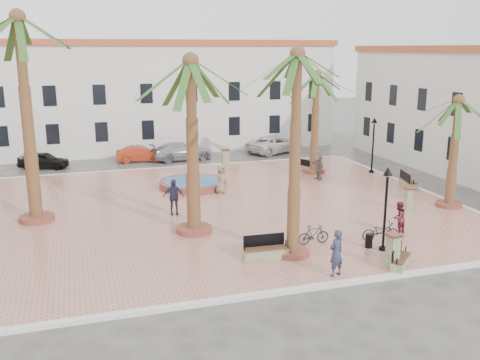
{
  "coord_description": "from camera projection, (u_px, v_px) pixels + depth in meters",
  "views": [
    {
      "loc": [
        -7.68,
        -27.86,
        8.85
      ],
      "look_at": [
        1.0,
        0.0,
        1.6
      ],
      "focal_mm": 40.0,
      "sensor_mm": 36.0,
      "label": 1
    }
  ],
  "objects": [
    {
      "name": "car_silver",
      "position": [
        182.0,
        151.0,
        43.1
      ],
      "size": [
        5.1,
        2.54,
        1.42
      ],
      "primitive_type": "imported",
      "rotation": [
        0.0,
        0.0,
        1.69
      ],
      "color": "#9F9EA7",
      "rests_on": "ground"
    },
    {
      "name": "pedestrian_east",
      "position": [
        318.0,
        166.0,
        36.07
      ],
      "size": [
        0.6,
        1.76,
        1.88
      ],
      "primitive_type": "imported",
      "rotation": [
        0.0,
        0.0,
        -1.6
      ],
      "color": "#7D6F5E",
      "rests_on": "plaza"
    },
    {
      "name": "palm_nw",
      "position": [
        20.0,
        39.0,
        25.47
      ],
      "size": [
        5.73,
        5.73,
        10.5
      ],
      "color": "brown",
      "rests_on": "plaza"
    },
    {
      "name": "litter_bin",
      "position": [
        369.0,
        241.0,
        23.84
      ],
      "size": [
        0.33,
        0.33,
        0.64
      ],
      "primitive_type": "cylinder",
      "color": "black",
      "rests_on": "plaza"
    },
    {
      "name": "plaza",
      "position": [
        223.0,
        207.0,
        30.15
      ],
      "size": [
        26.0,
        22.0,
        0.15
      ],
      "primitive_type": "cube",
      "color": "tan",
      "rests_on": "ground"
    },
    {
      "name": "bollard_n",
      "position": [
        225.0,
        159.0,
        38.98
      ],
      "size": [
        0.57,
        0.57,
        1.55
      ],
      "rotation": [
        0.0,
        0.0,
        -0.04
      ],
      "color": "gray",
      "rests_on": "plaza"
    },
    {
      "name": "car_red",
      "position": [
        141.0,
        154.0,
        42.48
      ],
      "size": [
        3.9,
        1.65,
        1.25
      ],
      "primitive_type": "imported",
      "rotation": [
        0.0,
        0.0,
        1.49
      ],
      "color": "#A92E17",
      "rests_on": "ground"
    },
    {
      "name": "bench_se",
      "position": [
        401.0,
        261.0,
        21.79
      ],
      "size": [
        1.5,
        1.44,
        0.84
      ],
      "rotation": [
        0.0,
        0.0,
        0.75
      ],
      "color": "gray",
      "rests_on": "plaza"
    },
    {
      "name": "palm_sw",
      "position": [
        191.0,
        82.0,
        24.21
      ],
      "size": [
        5.62,
        5.62,
        8.51
      ],
      "color": "brown",
      "rests_on": "plaza"
    },
    {
      "name": "bench_e",
      "position": [
        408.0,
        183.0,
        34.08
      ],
      "size": [
        1.07,
        2.02,
        1.02
      ],
      "rotation": [
        0.0,
        0.0,
        1.31
      ],
      "color": "gray",
      "rests_on": "plaza"
    },
    {
      "name": "pedestrian_fountain_a",
      "position": [
        221.0,
        179.0,
        32.63
      ],
      "size": [
        1.02,
        0.92,
        1.74
      ],
      "primitive_type": "imported",
      "rotation": [
        0.0,
        0.0,
        0.57
      ],
      "color": "#867058",
      "rests_on": "plaza"
    },
    {
      "name": "palm_e",
      "position": [
        458.0,
        114.0,
        28.88
      ],
      "size": [
        4.63,
        4.63,
        6.27
      ],
      "color": "brown",
      "rests_on": "plaza"
    },
    {
      "name": "bollard_e",
      "position": [
        409.0,
        198.0,
        29.3
      ],
      "size": [
        0.49,
        0.49,
        1.26
      ],
      "rotation": [
        0.0,
        0.0,
        -0.1
      ],
      "color": "gray",
      "rests_on": "plaza"
    },
    {
      "name": "lamppost_s",
      "position": [
        386.0,
        194.0,
        22.99
      ],
      "size": [
        0.41,
        0.41,
        3.77
      ],
      "color": "black",
      "rests_on": "plaza"
    },
    {
      "name": "bicycle_a",
      "position": [
        380.0,
        231.0,
        24.64
      ],
      "size": [
        1.82,
        0.89,
        0.92
      ],
      "primitive_type": "imported",
      "rotation": [
        0.0,
        0.0,
        1.41
      ],
      "color": "black",
      "rests_on": "plaza"
    },
    {
      "name": "lamppost_e",
      "position": [
        374.0,
        136.0,
        37.62
      ],
      "size": [
        0.43,
        0.43,
        3.95
      ],
      "color": "black",
      "rests_on": "plaza"
    },
    {
      "name": "car_black",
      "position": [
        44.0,
        160.0,
        40.08
      ],
      "size": [
        3.98,
        2.57,
        1.26
      ],
      "primitive_type": "imported",
      "rotation": [
        0.0,
        0.0,
        1.25
      ],
      "color": "black",
      "rests_on": "ground"
    },
    {
      "name": "kerb_s",
      "position": [
        302.0,
        289.0,
        19.96
      ],
      "size": [
        26.3,
        0.3,
        0.16
      ],
      "primitive_type": "cube",
      "color": "silver",
      "rests_on": "ground"
    },
    {
      "name": "bicycle_b",
      "position": [
        314.0,
        235.0,
        24.22
      ],
      "size": [
        1.51,
        0.43,
        0.91
      ],
      "primitive_type": "imported",
      "rotation": [
        0.0,
        0.0,
        1.57
      ],
      "color": "black",
      "rests_on": "plaza"
    },
    {
      "name": "building_north",
      "position": [
        163.0,
        95.0,
        47.54
      ],
      "size": [
        30.4,
        7.4,
        9.5
      ],
      "color": "white",
      "rests_on": "ground"
    },
    {
      "name": "cyclist_b",
      "position": [
        399.0,
        218.0,
        25.57
      ],
      "size": [
        0.94,
        0.86,
        1.58
      ],
      "primitive_type": "imported",
      "rotation": [
        0.0,
        0.0,
        3.56
      ],
      "color": "#5B1E26",
      "rests_on": "plaza"
    },
    {
      "name": "pedestrian_north",
      "position": [
        194.0,
        162.0,
        37.82
      ],
      "size": [
        0.82,
        1.16,
        1.64
      ],
      "primitive_type": "imported",
      "rotation": [
        0.0,
        0.0,
        1.79
      ],
      "color": "#4B4A4F",
      "rests_on": "plaza"
    },
    {
      "name": "palm_s",
      "position": [
        297.0,
        76.0,
        21.23
      ],
      "size": [
        4.69,
        4.69,
        8.77
      ],
      "color": "brown",
      "rests_on": "plaza"
    },
    {
      "name": "ground",
      "position": [
        223.0,
        209.0,
        30.17
      ],
      "size": [
        120.0,
        120.0,
        0.0
      ],
      "primitive_type": "plane",
      "color": "#56544F",
      "rests_on": "ground"
    },
    {
      "name": "cyclist_a",
      "position": [
        336.0,
        253.0,
        20.75
      ],
      "size": [
        0.8,
        0.66,
        1.89
      ],
      "primitive_type": "imported",
      "rotation": [
        0.0,
        0.0,
        3.48
      ],
      "color": "#2F3047",
      "rests_on": "plaza"
    },
    {
      "name": "pedestrian_fountain_b",
      "position": [
        173.0,
        197.0,
        28.46
      ],
      "size": [
        1.19,
        0.62,
        1.93
      ],
      "primitive_type": "imported",
      "rotation": [
        0.0,
        0.0,
        -0.13
      ],
      "color": "#373F60",
      "rests_on": "plaza"
    },
    {
      "name": "bench_ne",
      "position": [
        304.0,
        167.0,
        38.84
      ],
      "size": [
        1.07,
        1.73,
        0.88
      ],
      "rotation": [
        0.0,
        0.0,
        1.94
      ],
      "color": "gray",
      "rests_on": "plaza"
    },
    {
      "name": "kerb_e",
      "position": [
        420.0,
        190.0,
        33.9
      ],
      "size": [
        0.3,
        22.3,
        0.16
      ],
      "primitive_type": "cube",
      "color": "silver",
      "rests_on": "ground"
    },
    {
      "name": "bollard_se",
      "position": [
        393.0,
        250.0,
        21.53
      ],
      "size": [
        0.61,
        0.61,
        1.46
      ],
      "rotation": [
        0.0,
        0.0,
        0.19
      ],
      "color": "gray",
      "rests_on": "plaza"
    },
    {
      "name": "bench_s",
      "position": [
        265.0,
        252.0,
        22.62
      ],
      "size": [
        1.94,
        0.67,
        1.01
      ],
      "rotation": [
        0.0,
        0.0,
        -0.05
      ],
      "color": "gray",
      "rests_on": "plaza"
    },
    {
      "name": "car_white",
      "position": [
        275.0,
        144.0,
        46.17
      ],
      "size": [
        5.9,
        4.47,
        1.49
      ],
      "primitive_type": "imported",
      "rotation": [
        0.0,
        0.0,
        2.0
      ],
      "color": "silver",
      "rests_on": "ground"
    },
    {
      "name": "kerb_n",
      "position": [
        184.0,
        167.0,
        40.34
      ],
      "size": [
        26.3,
        0.3,
        0.16
      ],
      "primitive_type": "cube",
      "color": "silver",
      "rests_on": "ground"
    },
    {
      "name": "palm_ne",
      "position": [
        316.0,
        87.0,
        36.82
      ],
      "size": [
        5.13,
        5.13,
        7.23
      ],
      "color": "brown",
      "rests_on": "plaza"
    },
    {
      "name": "fountain",
      "position": [
        193.0,
        182.0,
        34.24
      ],
      "size": [
        4.23,
        4.23,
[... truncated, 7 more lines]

